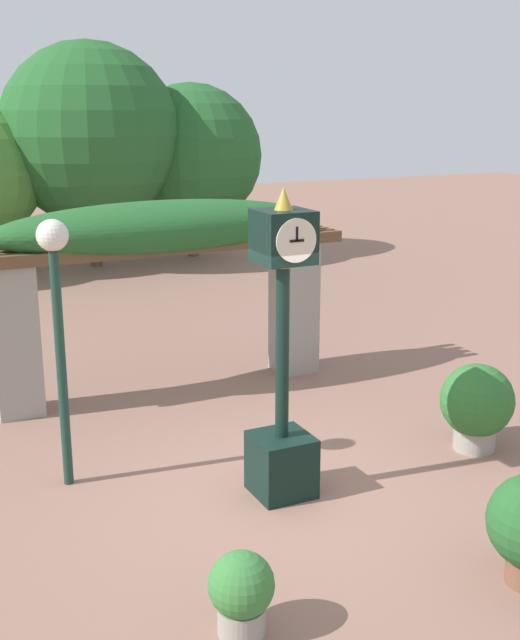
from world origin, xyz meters
TOP-DOWN VIEW (x-y plane):
  - ground_plane at (0.00, 0.00)m, footprint 60.00×60.00m
  - pedestal_clock at (0.03, -0.11)m, footprint 0.57×0.57m
  - pergola at (0.00, 3.29)m, footprint 5.12×1.16m
  - potted_plant_near_right at (2.52, -0.11)m, footprint 0.84×0.84m
  - potted_plant_far_left at (-1.26, -1.98)m, footprint 0.50×0.50m
  - lamp_post at (-1.87, 1.04)m, footprint 0.31×0.31m
  - tree_line at (0.86, 12.50)m, footprint 11.29×4.27m

SIDE VIEW (x-z plane):
  - ground_plane at x=0.00m, z-range 0.00..0.00m
  - potted_plant_far_left at x=-1.26m, z-range 0.02..0.68m
  - potted_plant_near_right at x=2.52m, z-range 0.04..1.05m
  - pedestal_clock at x=0.03m, z-range -0.28..2.81m
  - pergola at x=0.00m, z-range 0.64..3.25m
  - lamp_post at x=-1.87m, z-range 0.61..3.38m
  - tree_line at x=0.86m, z-range 0.15..5.44m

